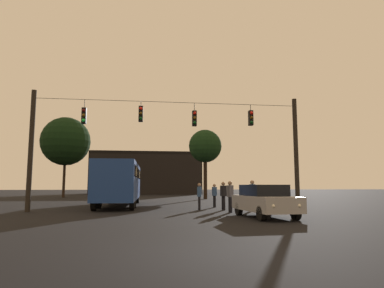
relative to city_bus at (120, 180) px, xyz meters
name	(u,v)px	position (x,y,z in m)	size (l,w,h in m)	color
ground_plane	(162,201)	(3.29, 6.88, -1.87)	(168.00, 168.00, 0.00)	black
overhead_signal_span	(170,142)	(3.27, -4.61, 2.26)	(16.31, 0.44, 7.04)	black
city_bus	(120,180)	(0.00, 0.00, 0.00)	(2.65, 11.03, 3.00)	navy
car_near_right	(264,200)	(7.42, -9.51, -1.07)	(2.11, 4.44, 1.52)	#99999E
pedestrian_crossing_left	(252,193)	(8.19, -5.20, -0.84)	(0.26, 0.37, 1.79)	black
pedestrian_crossing_center	(214,194)	(6.51, -2.03, -0.98)	(0.29, 0.39, 1.58)	black
pedestrian_crossing_right	(199,195)	(5.10, -4.46, -0.95)	(0.31, 0.40, 1.62)	black
pedestrian_near_bus	(223,194)	(6.53, -4.70, -0.90)	(0.35, 0.42, 1.70)	black
pedestrian_trailing	(230,195)	(6.51, -6.50, -0.89)	(0.32, 0.41, 1.72)	black
corner_building	(146,174)	(1.77, 35.39, 1.62)	(18.08, 11.42, 6.97)	black
tree_left_silhouette	(66,141)	(-8.24, 18.63, 5.06)	(6.03, 6.03, 9.94)	black
tree_behind_building	(205,147)	(8.22, 11.63, 3.86)	(3.62, 3.62, 7.59)	black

